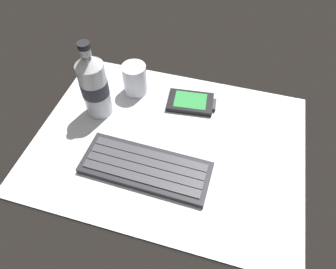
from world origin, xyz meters
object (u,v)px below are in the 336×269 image
handheld_device (191,102)px  water_bottle (94,85)px  juice_cup (135,80)px  keyboard (146,167)px

handheld_device → water_bottle: water_bottle is taller
handheld_device → juice_cup: bearing=176.9°
juice_cup → water_bottle: (-6.49, -9.62, 5.10)cm
keyboard → water_bottle: 23.55cm
keyboard → handheld_device: (5.10, 22.61, -0.08)cm
keyboard → handheld_device: bearing=77.3°
handheld_device → water_bottle: bearing=-158.5°
keyboard → water_bottle: (-17.20, 13.84, 8.20)cm
keyboard → juice_cup: 25.97cm
handheld_device → juice_cup: size_ratio=1.57×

